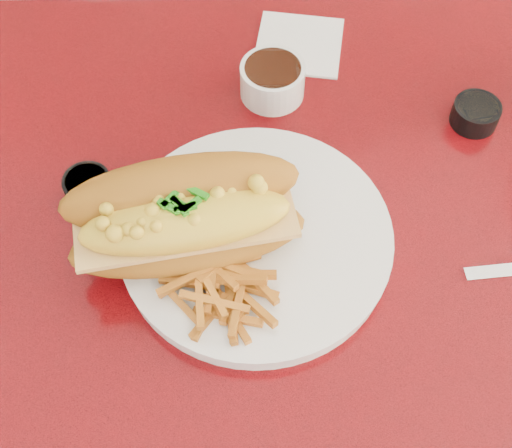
{
  "coord_description": "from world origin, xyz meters",
  "views": [
    {
      "loc": [
        -0.09,
        -0.38,
        1.41
      ],
      "look_at": [
        -0.08,
        0.0,
        0.81
      ],
      "focal_mm": 50.0,
      "sensor_mm": 36.0,
      "label": 1
    }
  ],
  "objects_px": {
    "booth_bench_far": "(285,45)",
    "gravy_ramekin": "(272,80)",
    "sauce_cup_left": "(88,186)",
    "fork": "(255,196)",
    "sauce_cup_right": "(476,113)",
    "dinner_plate": "(256,239)",
    "diner_table": "(320,311)",
    "mac_hoagie": "(185,216)"
  },
  "relations": [
    {
      "from": "booth_bench_far",
      "to": "gravy_ramekin",
      "type": "height_order",
      "value": "booth_bench_far"
    },
    {
      "from": "mac_hoagie",
      "to": "sauce_cup_left",
      "type": "bearing_deg",
      "value": 136.67
    },
    {
      "from": "diner_table",
      "to": "booth_bench_far",
      "type": "distance_m",
      "value": 0.87
    },
    {
      "from": "sauce_cup_left",
      "to": "sauce_cup_right",
      "type": "xyz_separation_m",
      "value": [
        0.44,
        0.1,
        0.0
      ]
    },
    {
      "from": "booth_bench_far",
      "to": "mac_hoagie",
      "type": "distance_m",
      "value": 0.99
    },
    {
      "from": "dinner_plate",
      "to": "mac_hoagie",
      "type": "height_order",
      "value": "mac_hoagie"
    },
    {
      "from": "booth_bench_far",
      "to": "sauce_cup_left",
      "type": "bearing_deg",
      "value": -109.3
    },
    {
      "from": "dinner_plate",
      "to": "sauce_cup_right",
      "type": "height_order",
      "value": "sauce_cup_right"
    },
    {
      "from": "gravy_ramekin",
      "to": "dinner_plate",
      "type": "bearing_deg",
      "value": -96.23
    },
    {
      "from": "mac_hoagie",
      "to": "fork",
      "type": "xyz_separation_m",
      "value": [
        0.07,
        0.05,
        -0.04
      ]
    },
    {
      "from": "diner_table",
      "to": "sauce_cup_left",
      "type": "distance_m",
      "value": 0.32
    },
    {
      "from": "dinner_plate",
      "to": "sauce_cup_right",
      "type": "distance_m",
      "value": 0.31
    },
    {
      "from": "fork",
      "to": "sauce_cup_right",
      "type": "height_order",
      "value": "sauce_cup_right"
    },
    {
      "from": "diner_table",
      "to": "fork",
      "type": "xyz_separation_m",
      "value": [
        -0.08,
        0.05,
        0.18
      ]
    },
    {
      "from": "gravy_ramekin",
      "to": "sauce_cup_left",
      "type": "bearing_deg",
      "value": -144.57
    },
    {
      "from": "gravy_ramekin",
      "to": "mac_hoagie",
      "type": "bearing_deg",
      "value": -112.95
    },
    {
      "from": "dinner_plate",
      "to": "gravy_ramekin",
      "type": "xyz_separation_m",
      "value": [
        0.02,
        0.21,
        0.01
      ]
    },
    {
      "from": "diner_table",
      "to": "fork",
      "type": "distance_m",
      "value": 0.2
    },
    {
      "from": "sauce_cup_right",
      "to": "booth_bench_far",
      "type": "bearing_deg",
      "value": 105.41
    },
    {
      "from": "mac_hoagie",
      "to": "sauce_cup_left",
      "type": "xyz_separation_m",
      "value": [
        -0.11,
        0.07,
        -0.05
      ]
    },
    {
      "from": "booth_bench_far",
      "to": "sauce_cup_left",
      "type": "distance_m",
      "value": 0.93
    },
    {
      "from": "sauce_cup_right",
      "to": "gravy_ramekin",
      "type": "bearing_deg",
      "value": 168.08
    },
    {
      "from": "diner_table",
      "to": "fork",
      "type": "relative_size",
      "value": 9.1
    },
    {
      "from": "sauce_cup_left",
      "to": "gravy_ramekin",
      "type": "bearing_deg",
      "value": 35.43
    },
    {
      "from": "booth_bench_far",
      "to": "sauce_cup_left",
      "type": "relative_size",
      "value": 19.9
    },
    {
      "from": "diner_table",
      "to": "sauce_cup_right",
      "type": "distance_m",
      "value": 0.3
    },
    {
      "from": "diner_table",
      "to": "booth_bench_far",
      "type": "xyz_separation_m",
      "value": [
        0.0,
        0.81,
        -0.32
      ]
    },
    {
      "from": "diner_table",
      "to": "sauce_cup_left",
      "type": "bearing_deg",
      "value": 165.11
    },
    {
      "from": "sauce_cup_right",
      "to": "dinner_plate",
      "type": "bearing_deg",
      "value": -147.49
    },
    {
      "from": "booth_bench_far",
      "to": "mac_hoagie",
      "type": "bearing_deg",
      "value": -100.33
    },
    {
      "from": "fork",
      "to": "sauce_cup_right",
      "type": "distance_m",
      "value": 0.28
    },
    {
      "from": "dinner_plate",
      "to": "sauce_cup_right",
      "type": "relative_size",
      "value": 5.6
    },
    {
      "from": "diner_table",
      "to": "mac_hoagie",
      "type": "relative_size",
      "value": 4.9
    },
    {
      "from": "fork",
      "to": "sauce_cup_right",
      "type": "xyz_separation_m",
      "value": [
        0.26,
        0.12,
        -0.0
      ]
    },
    {
      "from": "sauce_cup_left",
      "to": "diner_table",
      "type": "bearing_deg",
      "value": -14.89
    },
    {
      "from": "booth_bench_far",
      "to": "dinner_plate",
      "type": "relative_size",
      "value": 3.31
    },
    {
      "from": "gravy_ramekin",
      "to": "sauce_cup_left",
      "type": "height_order",
      "value": "gravy_ramekin"
    },
    {
      "from": "booth_bench_far",
      "to": "fork",
      "type": "bearing_deg",
      "value": -95.95
    },
    {
      "from": "gravy_ramekin",
      "to": "sauce_cup_right",
      "type": "xyz_separation_m",
      "value": [
        0.23,
        -0.05,
        -0.01
      ]
    },
    {
      "from": "diner_table",
      "to": "sauce_cup_left",
      "type": "xyz_separation_m",
      "value": [
        -0.26,
        0.07,
        0.18
      ]
    },
    {
      "from": "mac_hoagie",
      "to": "sauce_cup_right",
      "type": "relative_size",
      "value": 3.87
    },
    {
      "from": "dinner_plate",
      "to": "mac_hoagie",
      "type": "xyz_separation_m",
      "value": [
        -0.07,
        -0.01,
        0.05
      ]
    }
  ]
}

